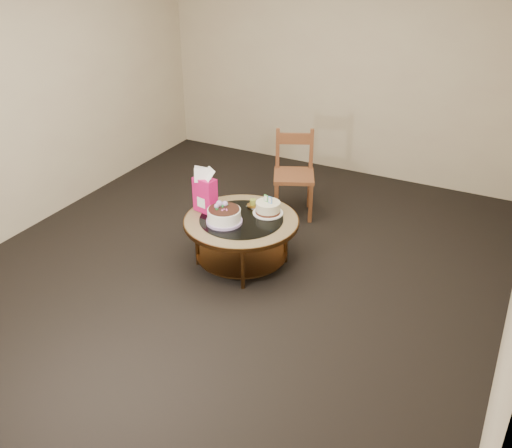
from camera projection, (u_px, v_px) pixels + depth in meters
The scene contains 8 objects.
ground at pixel (242, 263), 5.22m from camera, with size 5.00×5.00×0.00m, color black.
room_walls at pixel (240, 97), 4.48m from camera, with size 4.52×5.02×2.61m.
coffee_table at pixel (241, 227), 5.04m from camera, with size 1.02×1.02×0.46m.
decorated_cake at pixel (224, 216), 4.91m from camera, with size 0.31×0.31×0.18m.
cream_cake at pixel (268, 208), 5.07m from camera, with size 0.27×0.27×0.17m.
gift_bag at pixel (205, 190), 5.04m from camera, with size 0.22×0.18×0.41m.
pillar_candle at pixel (253, 204), 5.20m from camera, with size 0.12×0.12×0.08m.
dining_chair at pixel (294, 173), 5.90m from camera, with size 0.54×0.54×0.88m.
Camera 1 is at (2.14, -3.87, 2.81)m, focal length 40.00 mm.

